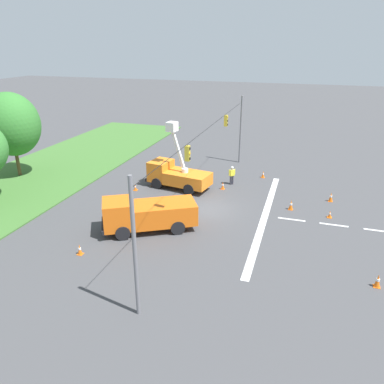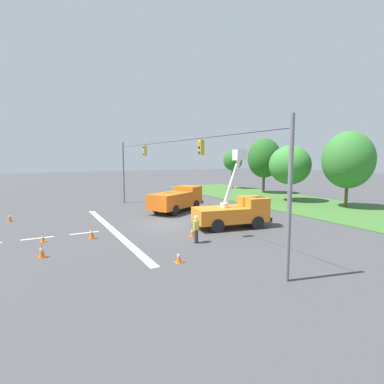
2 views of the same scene
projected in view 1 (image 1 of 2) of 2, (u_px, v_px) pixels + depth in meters
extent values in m
plane|color=#424244|center=(208.00, 209.00, 29.89)|extent=(200.00, 200.00, 0.00)
cube|color=#3D6B2D|center=(22.00, 184.00, 34.91)|extent=(56.00, 12.00, 0.10)
cube|color=silver|center=(265.00, 216.00, 28.64)|extent=(17.60, 0.50, 0.01)
cube|color=silver|center=(292.00, 219.00, 28.08)|extent=(0.20, 2.00, 0.01)
cube|color=silver|center=(334.00, 225.00, 27.24)|extent=(0.20, 2.00, 0.01)
cube|color=silver|center=(379.00, 231.00, 26.40)|extent=(0.20, 2.00, 0.01)
cylinder|color=slate|center=(135.00, 250.00, 17.05)|extent=(0.20, 0.20, 7.20)
cylinder|color=slate|center=(241.00, 130.00, 40.04)|extent=(0.20, 0.20, 7.20)
cylinder|color=black|center=(210.00, 127.00, 27.42)|extent=(26.00, 0.03, 0.03)
cylinder|color=black|center=(187.00, 145.00, 22.80)|extent=(0.02, 0.02, 0.10)
cube|color=gold|center=(187.00, 153.00, 23.00)|extent=(0.32, 0.28, 0.96)
cylinder|color=black|center=(190.00, 149.00, 22.84)|extent=(0.16, 0.05, 0.16)
cylinder|color=yellow|center=(190.00, 154.00, 22.96)|extent=(0.16, 0.05, 0.16)
cylinder|color=black|center=(190.00, 159.00, 23.08)|extent=(0.16, 0.05, 0.16)
cylinder|color=black|center=(226.00, 115.00, 32.28)|extent=(0.02, 0.02, 0.10)
cube|color=gold|center=(226.00, 121.00, 32.48)|extent=(0.32, 0.28, 0.96)
cylinder|color=yellow|center=(228.00, 117.00, 32.31)|extent=(0.16, 0.05, 0.16)
cylinder|color=black|center=(228.00, 121.00, 32.43)|extent=(0.16, 0.05, 0.16)
cylinder|color=black|center=(228.00, 124.00, 32.55)|extent=(0.16, 0.05, 0.16)
cylinder|color=brown|center=(18.00, 161.00, 36.65)|extent=(0.33, 0.33, 2.99)
ellipsoid|color=#33752D|center=(11.00, 124.00, 35.29)|extent=(5.06, 5.53, 6.01)
cube|color=orange|center=(188.00, 179.00, 33.36)|extent=(2.99, 4.28, 1.10)
cube|color=orange|center=(161.00, 170.00, 34.43)|extent=(2.51, 2.05, 1.80)
cube|color=#1E2838|center=(155.00, 166.00, 34.56)|extent=(1.98, 0.44, 0.81)
cube|color=black|center=(153.00, 176.00, 35.10)|extent=(2.33, 0.56, 0.30)
cylinder|color=black|center=(157.00, 183.00, 33.78)|extent=(0.45, 1.03, 1.00)
cylinder|color=black|center=(169.00, 176.00, 35.55)|extent=(0.45, 1.03, 1.00)
cylinder|color=black|center=(189.00, 190.00, 32.38)|extent=(0.45, 1.03, 1.00)
cylinder|color=black|center=(200.00, 182.00, 34.15)|extent=(0.45, 1.03, 1.00)
cylinder|color=silver|center=(185.00, 170.00, 33.20)|extent=(0.60, 0.60, 0.36)
cube|color=white|center=(179.00, 151.00, 32.84)|extent=(0.49, 1.49, 3.80)
cube|color=white|center=(172.00, 127.00, 32.32)|extent=(1.03, 0.94, 0.80)
cube|color=orange|center=(164.00, 212.00, 26.32)|extent=(4.30, 5.07, 1.46)
cube|color=orange|center=(117.00, 214.00, 25.62)|extent=(2.95, 2.80, 1.89)
cube|color=#1E2838|center=(107.00, 210.00, 25.36)|extent=(1.82, 1.10, 0.85)
cube|color=black|center=(103.00, 226.00, 25.71)|extent=(2.16, 1.33, 0.30)
cylinder|color=black|center=(123.00, 233.00, 25.02)|extent=(0.74, 1.01, 1.00)
cylinder|color=black|center=(122.00, 219.00, 27.02)|extent=(0.74, 1.01, 1.00)
cylinder|color=black|center=(178.00, 228.00, 25.75)|extent=(0.74, 1.01, 1.00)
cylinder|color=black|center=(172.00, 214.00, 27.75)|extent=(0.74, 1.01, 1.00)
cylinder|color=#383842|center=(231.00, 180.00, 34.79)|extent=(0.18, 0.18, 0.85)
cylinder|color=#383842|center=(233.00, 180.00, 34.86)|extent=(0.18, 0.18, 0.85)
cube|color=yellow|center=(232.00, 173.00, 34.55)|extent=(0.44, 0.46, 0.60)
cube|color=silver|center=(232.00, 173.00, 34.55)|extent=(0.33, 0.38, 0.62)
cylinder|color=yellow|center=(229.00, 173.00, 34.45)|extent=(0.11, 0.11, 0.55)
cylinder|color=yellow|center=(235.00, 172.00, 34.63)|extent=(0.11, 0.11, 0.55)
sphere|color=tan|center=(232.00, 168.00, 34.39)|extent=(0.22, 0.22, 0.22)
sphere|color=white|center=(232.00, 168.00, 34.37)|extent=(0.26, 0.26, 0.26)
cube|color=orange|center=(376.00, 287.00, 20.37)|extent=(0.36, 0.36, 0.03)
cone|color=orange|center=(378.00, 280.00, 20.22)|extent=(0.30, 0.30, 0.76)
cylinder|color=white|center=(378.00, 280.00, 20.21)|extent=(0.19, 0.19, 0.14)
cube|color=orange|center=(135.00, 190.00, 33.57)|extent=(0.36, 0.36, 0.03)
cone|color=orange|center=(135.00, 187.00, 33.46)|extent=(0.23, 0.23, 0.57)
cylinder|color=white|center=(135.00, 187.00, 33.45)|extent=(0.14, 0.14, 0.10)
cube|color=orange|center=(223.00, 189.00, 33.85)|extent=(0.36, 0.36, 0.03)
cone|color=orange|center=(223.00, 185.00, 33.72)|extent=(0.27, 0.27, 0.67)
cylinder|color=white|center=(223.00, 185.00, 33.71)|extent=(0.17, 0.17, 0.12)
cube|color=orange|center=(329.00, 217.00, 28.37)|extent=(0.36, 0.36, 0.03)
cone|color=orange|center=(330.00, 214.00, 28.26)|extent=(0.22, 0.22, 0.56)
cylinder|color=white|center=(330.00, 214.00, 28.25)|extent=(0.14, 0.14, 0.10)
cube|color=orange|center=(330.00, 201.00, 31.24)|extent=(0.36, 0.36, 0.03)
cone|color=orange|center=(331.00, 197.00, 31.09)|extent=(0.31, 0.31, 0.78)
cylinder|color=white|center=(331.00, 196.00, 31.07)|extent=(0.19, 0.19, 0.14)
cube|color=orange|center=(80.00, 254.00, 23.48)|extent=(0.36, 0.36, 0.03)
cone|color=orange|center=(80.00, 249.00, 23.35)|extent=(0.27, 0.27, 0.68)
cylinder|color=white|center=(80.00, 249.00, 23.33)|extent=(0.17, 0.17, 0.12)
cube|color=orange|center=(263.00, 177.00, 36.71)|extent=(0.36, 0.36, 0.03)
cone|color=orange|center=(263.00, 174.00, 36.58)|extent=(0.27, 0.27, 0.67)
cylinder|color=white|center=(263.00, 174.00, 36.57)|extent=(0.17, 0.17, 0.12)
cube|color=orange|center=(290.00, 209.00, 29.73)|extent=(0.36, 0.36, 0.03)
cone|color=orange|center=(291.00, 205.00, 29.57)|extent=(0.32, 0.32, 0.79)
cylinder|color=white|center=(291.00, 204.00, 29.56)|extent=(0.20, 0.20, 0.14)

